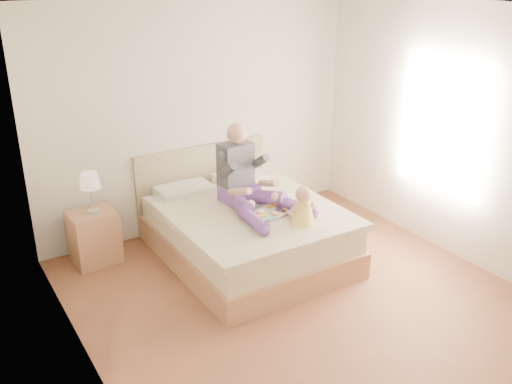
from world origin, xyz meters
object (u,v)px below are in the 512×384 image
bed (244,228)px  baby (302,208)px  adult (246,181)px  nightstand (94,237)px  tray (266,212)px

bed → baby: bearing=-71.1°
adult → baby: bearing=-78.6°
bed → adult: bearing=-47.8°
bed → nightstand: 1.61m
nightstand → baby: (1.70, -1.43, 0.48)m
adult → tray: adult is taller
bed → baby: (0.25, -0.73, 0.45)m
tray → baby: baby is taller
tray → baby: bearing=-79.2°
nightstand → baby: 2.28m
adult → tray: bearing=-89.9°
tray → baby: size_ratio=1.37×
bed → nightstand: bed is taller
adult → bed: bearing=125.9°
bed → tray: (0.06, -0.36, 0.32)m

